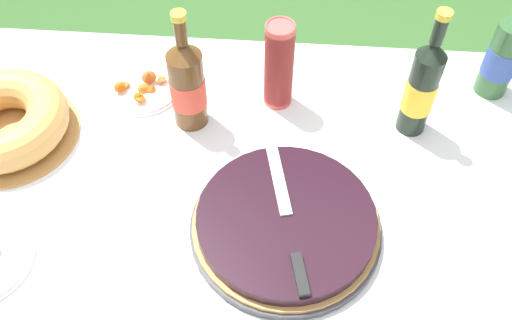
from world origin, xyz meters
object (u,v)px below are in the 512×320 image
object	(u,v)px
bundt_cake	(3,121)
juice_bottle_red	(422,88)
berry_tart	(286,224)
cider_bottle_amber	(187,84)
cider_bottle_green	(504,54)
snack_plate_near	(142,86)
serving_knife	(289,226)
cup_stack	(279,65)

from	to	relation	value
bundt_cake	juice_bottle_red	distance (m)	0.99
berry_tart	juice_bottle_red	xyz separation A→B (m)	(0.30, 0.33, 0.11)
cider_bottle_amber	cider_bottle_green	bearing A→B (deg)	12.42
cider_bottle_amber	snack_plate_near	distance (m)	0.21
serving_knife	snack_plate_near	bearing A→B (deg)	29.79
juice_bottle_red	cider_bottle_green	bearing A→B (deg)	34.07
cider_bottle_amber	snack_plate_near	size ratio (longest dim) A/B	1.57
serving_knife	berry_tart	bearing A→B (deg)	0.00
berry_tart	snack_plate_near	bearing A→B (deg)	134.40
bundt_cake	cider_bottle_amber	size ratio (longest dim) A/B	1.05
cup_stack	serving_knife	bearing A→B (deg)	-83.89
bundt_cake	cider_bottle_amber	xyz separation A→B (m)	(0.44, 0.09, 0.07)
bundt_cake	snack_plate_near	xyz separation A→B (m)	(0.29, 0.18, -0.04)
berry_tart	cup_stack	distance (m)	0.41
cider_bottle_green	juice_bottle_red	size ratio (longest dim) A/B	0.94
berry_tart	bundt_cake	xyz separation A→B (m)	(-0.69, 0.22, 0.02)
cider_bottle_green	snack_plate_near	world-z (taller)	cider_bottle_green
serving_knife	cider_bottle_green	distance (m)	0.72
serving_knife	snack_plate_near	world-z (taller)	serving_knife
berry_tart	cup_stack	bearing A→B (deg)	95.59
cider_bottle_green	cider_bottle_amber	distance (m)	0.78
serving_knife	cup_stack	size ratio (longest dim) A/B	1.54
berry_tart	juice_bottle_red	bearing A→B (deg)	48.00
berry_tart	bundt_cake	bearing A→B (deg)	162.11
serving_knife	snack_plate_near	xyz separation A→B (m)	(-0.40, 0.43, -0.05)
berry_tart	serving_knife	bearing A→B (deg)	-76.86
cider_bottle_amber	bundt_cake	bearing A→B (deg)	-168.88
berry_tart	cider_bottle_green	world-z (taller)	cider_bottle_green
berry_tart	cider_bottle_amber	bearing A→B (deg)	129.06
serving_knife	bundt_cake	bearing A→B (deg)	57.03
bundt_cake	cup_stack	size ratio (longest dim) A/B	1.41
bundt_cake	cider_bottle_green	distance (m)	1.23
berry_tart	snack_plate_near	size ratio (longest dim) A/B	1.99
cider_bottle_green	berry_tart	bearing A→B (deg)	-137.23
cider_bottle_green	cider_bottle_amber	world-z (taller)	same
bundt_cake	juice_bottle_red	size ratio (longest dim) A/B	0.99
serving_knife	cup_stack	xyz separation A→B (m)	(-0.05, 0.42, 0.06)
berry_tart	cider_bottle_amber	world-z (taller)	cider_bottle_amber
juice_bottle_red	snack_plate_near	distance (m)	0.71
juice_bottle_red	berry_tart	bearing A→B (deg)	-132.00
cider_bottle_amber	snack_plate_near	xyz separation A→B (m)	(-0.15, 0.10, -0.11)
bundt_cake	serving_knife	bearing A→B (deg)	-19.83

